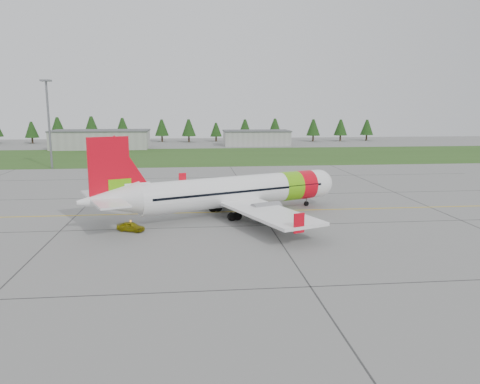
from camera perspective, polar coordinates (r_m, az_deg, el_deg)
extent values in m
plane|color=gray|center=(57.12, -6.36, -4.34)|extent=(320.00, 320.00, 0.00)
cylinder|color=white|center=(63.04, -0.29, 0.13)|extent=(26.61, 13.88, 4.06)
sphere|color=white|center=(70.26, 9.52, 1.06)|extent=(4.06, 4.06, 4.06)
cone|color=white|center=(57.18, -15.70, -0.96)|extent=(8.27, 6.49, 4.06)
cube|color=black|center=(70.40, 9.74, 1.37)|extent=(2.56, 3.13, 0.58)
cylinder|color=#6BC60E|center=(67.26, 6.00, 0.73)|extent=(4.06, 4.85, 4.14)
cylinder|color=red|center=(68.67, 7.73, 0.89)|extent=(3.67, 4.69, 4.14)
cube|color=white|center=(63.02, -0.71, -0.93)|extent=(17.75, 33.02, 0.37)
cube|color=red|center=(77.39, -7.03, 1.56)|extent=(1.23, 0.64, 2.08)
cube|color=red|center=(48.54, 7.21, -3.78)|extent=(1.23, 0.64, 2.08)
cylinder|color=gray|center=(68.83, -1.74, -0.45)|extent=(4.29, 3.43, 2.19)
cylinder|color=gray|center=(59.00, 3.20, -2.30)|extent=(4.29, 3.43, 2.19)
cube|color=red|center=(56.66, -15.67, 2.52)|extent=(4.58, 2.14, 7.91)
cube|color=#6BC60E|center=(57.26, -14.44, 0.33)|extent=(2.67, 1.42, 2.50)
cube|color=white|center=(57.03, -16.22, -0.75)|extent=(7.56, 12.34, 0.23)
cylinder|color=slate|center=(69.48, 8.10, -1.10)|extent=(0.19, 0.19, 1.46)
cylinder|color=black|center=(69.56, 8.09, -1.40)|extent=(0.77, 0.53, 0.71)
cylinder|color=slate|center=(65.35, -2.69, -1.51)|extent=(0.23, 0.23, 1.98)
cylinder|color=black|center=(65.27, -3.01, -1.93)|extent=(1.18, 0.84, 1.08)
cylinder|color=slate|center=(60.25, -0.31, -2.52)|extent=(0.23, 0.23, 1.98)
cylinder|color=black|center=(60.17, -0.66, -2.98)|extent=(1.18, 0.84, 1.08)
imported|color=yellow|center=(56.24, -13.22, -3.05)|extent=(1.59, 1.69, 3.32)
cube|color=#30561E|center=(138.01, -6.24, 4.36)|extent=(320.00, 50.00, 0.03)
cube|color=gold|center=(64.89, -6.33, -2.53)|extent=(120.00, 0.25, 0.02)
cube|color=#A8A8A3|center=(168.42, -16.57, 6.10)|extent=(32.00, 14.00, 6.00)
cube|color=#A8A8A3|center=(175.37, 2.00, 6.55)|extent=(24.00, 12.00, 5.20)
cylinder|color=slate|center=(117.89, -22.25, 7.49)|extent=(0.50, 0.50, 20.00)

